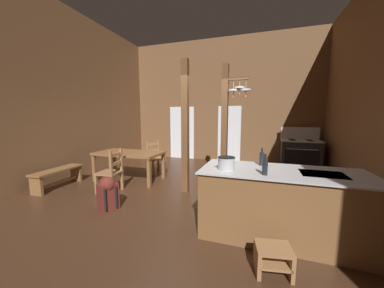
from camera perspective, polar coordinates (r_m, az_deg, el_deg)
ground_plane at (r=4.34m, az=-2.13°, el=-15.46°), size 7.64×8.71×0.10m
wall_back at (r=7.93m, az=8.02°, el=11.71°), size 7.64×0.14×4.49m
wall_left at (r=6.18m, az=-35.06°, el=11.72°), size 0.14×8.71×4.49m
glazed_door_back_left at (r=8.27m, az=-2.80°, el=3.13°), size 1.00×0.01×2.05m
glazed_panel_back_right at (r=7.80m, az=10.24°, el=2.77°), size 0.84×0.01×2.05m
kitchen_island at (r=3.18m, az=23.33°, el=-14.92°), size 2.17×0.99×0.92m
stove_range at (r=7.30m, az=27.71°, el=-2.56°), size 1.17×0.86×1.32m
support_post_with_pot_rack at (r=4.90m, az=9.50°, el=6.28°), size 0.66×0.26×2.84m
support_post_center at (r=4.44m, az=-1.89°, el=4.59°), size 0.14×0.14×2.84m
step_stool at (r=2.60m, az=21.57°, el=-27.20°), size 0.40×0.34×0.30m
dining_table at (r=5.63m, az=-16.96°, el=-3.02°), size 1.70×0.90×0.74m
ladderback_chair_near_window at (r=6.23m, az=-10.27°, el=-3.70°), size 0.61×0.61×0.95m
ladderback_chair_by_post at (r=4.88m, az=-21.49°, el=-7.19°), size 0.47×0.47×0.95m
bench_along_left_wall at (r=5.78m, az=-33.13°, el=-7.21°), size 0.42×1.18×0.44m
backpack at (r=4.03m, az=-22.29°, el=-12.31°), size 0.38×0.39×0.60m
stockpot_on_counter at (r=2.85m, az=9.51°, el=-5.32°), size 0.30×0.23×0.18m
mixing_bowl_on_counter at (r=3.28m, az=9.62°, el=-4.62°), size 0.21×0.21×0.07m
bottle_tall_on_counter at (r=2.72m, az=19.55°, el=-5.92°), size 0.07×0.07×0.27m
bottle_short_on_counter at (r=3.24m, az=18.74°, el=-3.82°), size 0.07×0.07×0.26m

